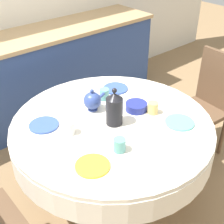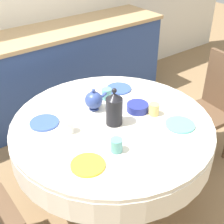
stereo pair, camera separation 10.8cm
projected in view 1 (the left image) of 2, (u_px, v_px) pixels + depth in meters
name	position (u px, v px, depth m)	size (l,w,h in m)	color
ground_plane	(112.00, 195.00, 2.59)	(12.00, 12.00, 0.00)	#8E704C
kitchen_counter	(21.00, 82.00, 3.25)	(3.24, 0.64, 0.95)	#2D4784
dining_table	(112.00, 135.00, 2.25)	(1.43, 1.43, 0.74)	olive
chair_left	(207.00, 101.00, 2.82)	(0.43, 0.43, 0.98)	brown
plate_near_left	(92.00, 166.00, 1.80)	(0.20, 0.20, 0.01)	yellow
cup_near_left	(120.00, 145.00, 1.90)	(0.08, 0.08, 0.09)	#5BA39E
plate_near_right	(180.00, 122.00, 2.16)	(0.20, 0.20, 0.01)	#60BCB7
cup_near_right	(153.00, 108.00, 2.25)	(0.08, 0.08, 0.09)	#DBB766
plate_far_left	(44.00, 125.00, 2.14)	(0.20, 0.20, 0.01)	#3856AD
cup_far_left	(69.00, 128.00, 2.04)	(0.08, 0.08, 0.09)	white
plate_far_right	(115.00, 88.00, 2.57)	(0.20, 0.20, 0.01)	#3856AD
cup_far_right	(104.00, 94.00, 2.42)	(0.08, 0.08, 0.09)	#5BA39E
coffee_carafe	(115.00, 109.00, 2.11)	(0.12, 0.12, 0.28)	black
teapot	(92.00, 101.00, 2.27)	(0.18, 0.13, 0.17)	#33478E
fruit_bowl	(136.00, 106.00, 2.30)	(0.16, 0.16, 0.06)	navy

